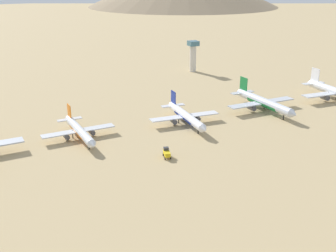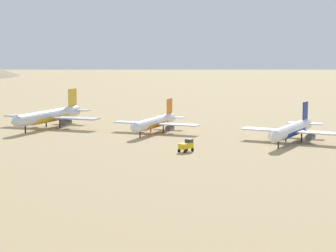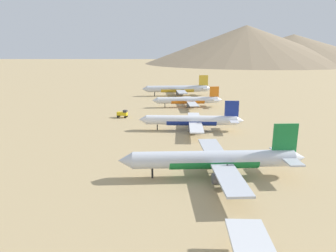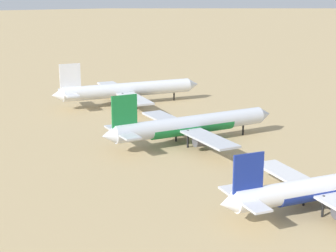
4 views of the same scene
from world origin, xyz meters
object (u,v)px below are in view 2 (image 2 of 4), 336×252
at_px(parked_jet_1, 155,123).
at_px(service_truck, 186,145).
at_px(parked_jet_0, 49,116).
at_px(parked_jet_2, 292,130).

distance_m(parked_jet_1, service_truck, 45.57).
relative_size(parked_jet_0, parked_jet_1, 1.23).
relative_size(parked_jet_1, parked_jet_2, 0.94).
bearing_deg(service_truck, parked_jet_1, -141.44).
bearing_deg(service_truck, parked_jet_0, -112.76).
height_order(parked_jet_2, service_truck, parked_jet_2).
bearing_deg(parked_jet_1, parked_jet_0, -84.40).
bearing_deg(parked_jet_2, service_truck, -37.29).
bearing_deg(parked_jet_0, service_truck, 67.24).
relative_size(parked_jet_0, parked_jet_2, 1.16).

